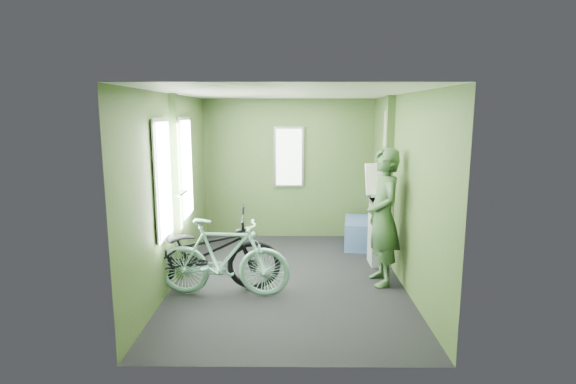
{
  "coord_description": "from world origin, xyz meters",
  "views": [
    {
      "loc": [
        0.04,
        -5.4,
        2.08
      ],
      "look_at": [
        0.0,
        0.1,
        1.1
      ],
      "focal_mm": 28.0,
      "sensor_mm": 36.0,
      "label": 1
    }
  ],
  "objects_px": {
    "waste_box": "(380,232)",
    "bench_seat": "(361,230)",
    "bicycle_black": "(202,292)",
    "bicycle_mint": "(225,296)",
    "passenger": "(383,217)"
  },
  "relations": [
    {
      "from": "bicycle_black",
      "to": "bicycle_mint",
      "type": "distance_m",
      "value": 0.3
    },
    {
      "from": "bicycle_black",
      "to": "passenger",
      "type": "relative_size",
      "value": 1.11
    },
    {
      "from": "waste_box",
      "to": "bench_seat",
      "type": "bearing_deg",
      "value": 97.68
    },
    {
      "from": "bicycle_black",
      "to": "bench_seat",
      "type": "distance_m",
      "value": 2.87
    },
    {
      "from": "waste_box",
      "to": "bicycle_black",
      "type": "bearing_deg",
      "value": -155.71
    },
    {
      "from": "waste_box",
      "to": "bicycle_mint",
      "type": "bearing_deg",
      "value": -150.42
    },
    {
      "from": "bicycle_mint",
      "to": "passenger",
      "type": "distance_m",
      "value": 2.09
    },
    {
      "from": "waste_box",
      "to": "bench_seat",
      "type": "height_order",
      "value": "waste_box"
    },
    {
      "from": "passenger",
      "to": "bench_seat",
      "type": "xyz_separation_m",
      "value": [
        -0.01,
        1.57,
        -0.58
      ]
    },
    {
      "from": "bicycle_mint",
      "to": "bench_seat",
      "type": "xyz_separation_m",
      "value": [
        1.87,
        1.99,
        0.26
      ]
    },
    {
      "from": "passenger",
      "to": "waste_box",
      "type": "xyz_separation_m",
      "value": [
        0.11,
        0.71,
        -0.39
      ]
    },
    {
      "from": "bicycle_black",
      "to": "bench_seat",
      "type": "xyz_separation_m",
      "value": [
        2.15,
        1.88,
        0.26
      ]
    },
    {
      "from": "bicycle_mint",
      "to": "passenger",
      "type": "height_order",
      "value": "passenger"
    },
    {
      "from": "waste_box",
      "to": "passenger",
      "type": "bearing_deg",
      "value": -98.78
    },
    {
      "from": "bicycle_mint",
      "to": "waste_box",
      "type": "relative_size",
      "value": 1.68
    }
  ]
}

